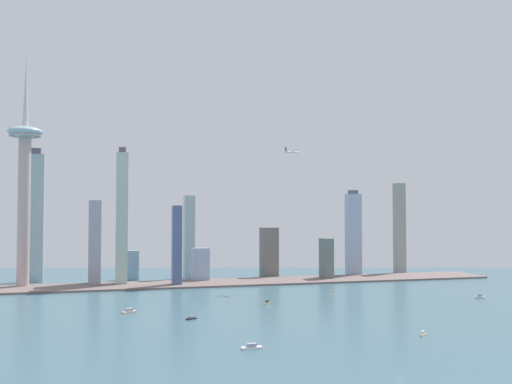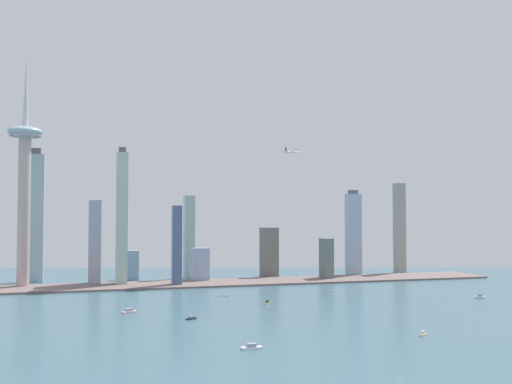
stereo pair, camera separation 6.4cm
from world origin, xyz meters
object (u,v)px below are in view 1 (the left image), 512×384
Objects in this scene: boat_0 at (129,311)px; skyscraper_3 at (399,228)px; airplane at (292,152)px; skyscraper_0 at (122,218)px; skyscraper_2 at (132,265)px; skyscraper_4 at (177,246)px; skyscraper_6 at (95,243)px; skyscraper_11 at (189,237)px; channel_buoy_0 at (227,302)px; observation_tower at (25,173)px; skyscraper_7 at (326,259)px; boat_5 at (252,347)px; boat_6 at (480,297)px; skyscraper_9 at (34,217)px; boat_1 at (267,303)px; skyscraper_1 at (269,252)px; boat_3 at (331,291)px; skyscraper_5 at (200,265)px; boat_2 at (191,318)px; boat_4 at (423,334)px; skyscraper_8 at (353,234)px.

skyscraper_3 is at bearing 3.56° from boat_0.
airplane is at bearing -151.79° from skyscraper_3.
skyscraper_0 reaches higher than skyscraper_2.
skyscraper_4 is 6.89× the size of boat_0.
skyscraper_11 is (133.52, 45.14, 4.36)m from skyscraper_6.
channel_buoy_0 is (104.19, 36.47, -0.88)m from boat_0.
skyscraper_7 is (412.85, -17.48, -118.14)m from observation_tower.
skyscraper_3 is at bearing -131.80° from boat_5.
skyscraper_9 is at bearing 174.96° from boat_6.
boat_1 is (-295.99, -248.30, -70.56)m from skyscraper_3.
skyscraper_1 is at bearing 40.98° from boat_1.
skyscraper_0 is 0.98× the size of skyscraper_9.
channel_buoy_0 is at bearing -60.40° from skyscraper_0.
skyscraper_6 reaches higher than boat_5.
observation_tower is 26.90× the size of boat_6.
boat_3 is (243.90, -137.40, -88.46)m from skyscraper_0.
boat_6 is at bearing -40.87° from skyscraper_5.
skyscraper_11 is (-9.81, 43.03, 37.51)m from skyscraper_5.
skyscraper_0 is at bearing -2.89° from observation_tower.
skyscraper_2 is 424.80m from skyscraper_3.
skyscraper_3 is at bearing 34.01° from channel_buoy_0.
skyscraper_2 is 4.19× the size of boat_1.
skyscraper_9 is 16.59× the size of boat_6.
skyscraper_2 is at bearing -3.73° from skyscraper_9.
boat_2 is (176.01, -274.24, -146.77)m from observation_tower.
airplane is (248.40, -90.08, 119.51)m from skyscraper_6.
skyscraper_7 is at bearing -133.72° from boat_4.
boat_6 is (96.36, -215.89, -27.97)m from skyscraper_7.
skyscraper_8 is at bearing 40.35° from channel_buoy_0.
boat_3 is at bearing -28.00° from skyscraper_6.
boat_2 is at bearing -101.29° from skyscraper_5.
skyscraper_6 is 10.03× the size of boat_6.
skyscraper_3 reaches higher than skyscraper_4.
skyscraper_0 is at bearing -105.75° from skyscraper_2.
airplane is at bearing -159.85° from boat_2.
skyscraper_6 is 107.04m from skyscraper_9.
boat_2 is at bearing -72.61° from skyscraper_6.
channel_buoy_0 is at bearing -163.31° from boat_6.
skyscraper_1 is at bearing 173.55° from skyscraper_8.
observation_tower is 370.74m from boat_1.
skyscraper_9 is 348.45m from channel_buoy_0.
skyscraper_6 reaches higher than boat_1.
skyscraper_7 is 2.45× the size of airplane.
boat_5 is at bearing -108.21° from skyscraper_1.
skyscraper_1 is at bearing -179.29° from skyscraper_3.
skyscraper_7 reaches higher than channel_buoy_0.
skyscraper_6 is (-472.47, -30.09, -15.67)m from skyscraper_3.
skyscraper_1 is at bearing 147.81° from boat_6.
skyscraper_11 is 7.93× the size of boat_0.
skyscraper_4 is at bearing -20.55° from skyscraper_6.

